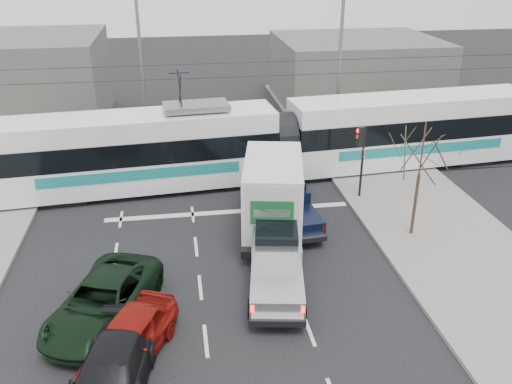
{
  "coord_description": "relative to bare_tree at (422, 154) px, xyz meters",
  "views": [
    {
      "loc": [
        -2.2,
        -16.85,
        11.59
      ],
      "look_at": [
        1.03,
        4.17,
        1.8
      ],
      "focal_mm": 38.0,
      "sensor_mm": 36.0,
      "label": 1
    }
  ],
  "objects": [
    {
      "name": "catenary",
      "position": [
        -7.6,
        7.5,
        0.09
      ],
      "size": [
        60.0,
        0.2,
        7.0
      ],
      "color": "black",
      "rests_on": "ground"
    },
    {
      "name": "traffic_signal",
      "position": [
        -1.13,
        4.0,
        -1.05
      ],
      "size": [
        0.44,
        0.44,
        3.6
      ],
      "color": "black",
      "rests_on": "ground"
    },
    {
      "name": "green_car",
      "position": [
        -12.56,
        -3.88,
        -3.05
      ],
      "size": [
        4.18,
        5.9,
        1.49
      ],
      "primitive_type": "imported",
      "rotation": [
        0.0,
        0.0,
        -0.35
      ],
      "color": "black",
      "rests_on": "ground"
    },
    {
      "name": "rails",
      "position": [
        -7.6,
        7.5,
        -3.78
      ],
      "size": [
        60.0,
        1.6,
        0.03
      ],
      "primitive_type": "cube",
      "color": "#33302D",
      "rests_on": "ground"
    },
    {
      "name": "ground",
      "position": [
        -7.6,
        -2.5,
        -3.79
      ],
      "size": [
        120.0,
        120.0,
        0.0
      ],
      "primitive_type": "plane",
      "color": "black",
      "rests_on": "ground"
    },
    {
      "name": "navy_pickup",
      "position": [
        -4.98,
        1.92,
        -2.85
      ],
      "size": [
        2.1,
        4.66,
        1.9
      ],
      "rotation": [
        0.0,
        0.0,
        0.09
      ],
      "color": "black",
      "rests_on": "ground"
    },
    {
      "name": "dark_car",
      "position": [
        -12.03,
        -7.42,
        -3.1
      ],
      "size": [
        2.81,
        5.07,
        1.39
      ],
      "primitive_type": "imported",
      "rotation": [
        0.0,
        0.0,
        -0.19
      ],
      "color": "black",
      "rests_on": "ground"
    },
    {
      "name": "silver_pickup",
      "position": [
        -6.48,
        -2.7,
        -2.82
      ],
      "size": [
        2.74,
        5.62,
        1.96
      ],
      "rotation": [
        0.0,
        0.0,
        -0.17
      ],
      "color": "black",
      "rests_on": "ground"
    },
    {
      "name": "sidewalk_right",
      "position": [
        1.4,
        -2.5,
        -3.72
      ],
      "size": [
        6.0,
        60.0,
        0.15
      ],
      "primitive_type": "cube",
      "color": "gray",
      "rests_on": "ground"
    },
    {
      "name": "street_lamp_far",
      "position": [
        -11.79,
        13.5,
        1.32
      ],
      "size": [
        2.38,
        0.25,
        9.0
      ],
      "color": "slate",
      "rests_on": "ground"
    },
    {
      "name": "tram",
      "position": [
        -4.32,
        7.41,
        -1.69
      ],
      "size": [
        29.11,
        5.4,
        5.91
      ],
      "rotation": [
        0.0,
        0.0,
        0.09
      ],
      "color": "white",
      "rests_on": "ground"
    },
    {
      "name": "box_truck",
      "position": [
        -5.82,
        1.66,
        -2.09
      ],
      "size": [
        3.68,
        7.24,
        3.46
      ],
      "rotation": [
        0.0,
        0.0,
        -0.2
      ],
      "color": "black",
      "rests_on": "ground"
    },
    {
      "name": "building_right",
      "position": [
        4.4,
        21.5,
        -1.29
      ],
      "size": [
        12.0,
        10.0,
        5.0
      ],
      "primitive_type": "cube",
      "color": "#615C58",
      "rests_on": "ground"
    },
    {
      "name": "red_car",
      "position": [
        -11.61,
        -5.96,
        -3.06
      ],
      "size": [
        3.32,
        4.62,
        1.46
      ],
      "primitive_type": "imported",
      "rotation": [
        0.0,
        0.0,
        -0.42
      ],
      "color": "maroon",
      "rests_on": "ground"
    },
    {
      "name": "bare_tree",
      "position": [
        0.0,
        0.0,
        0.0
      ],
      "size": [
        2.4,
        2.4,
        5.0
      ],
      "color": "#47382B",
      "rests_on": "ground"
    },
    {
      "name": "street_lamp_near",
      "position": [
        -0.29,
        11.5,
        1.32
      ],
      "size": [
        2.38,
        0.25,
        9.0
      ],
      "color": "slate",
      "rests_on": "ground"
    }
  ]
}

